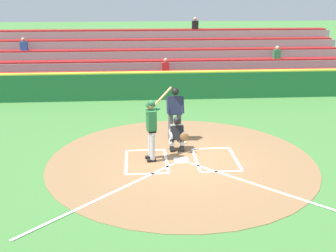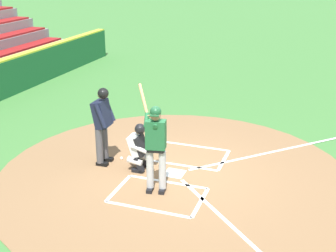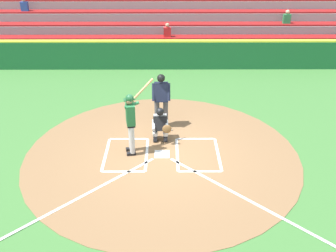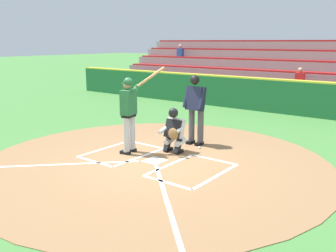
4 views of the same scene
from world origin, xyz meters
TOP-DOWN VIEW (x-y plane):
  - ground_plane at (0.00, 0.00)m, footprint 120.00×120.00m
  - dirt_circle at (0.00, 0.00)m, footprint 8.00×8.00m
  - home_plate_and_chalk at (0.00, 0.88)m, footprint 7.93×4.91m
  - batter at (0.88, -0.12)m, footprint 0.86×0.85m
  - catcher at (0.05, -0.82)m, footprint 0.60×0.60m
  - plate_umpire at (0.03, -1.74)m, footprint 0.59×0.42m
  - baseball at (-0.29, -1.45)m, footprint 0.07×0.07m

SIDE VIEW (x-z plane):
  - ground_plane at x=0.00m, z-range 0.00..0.00m
  - dirt_circle at x=0.00m, z-range 0.00..0.01m
  - home_plate_and_chalk at x=0.00m, z-range 0.01..0.02m
  - baseball at x=-0.29m, z-range 0.00..0.07m
  - catcher at x=0.05m, z-range 0.02..1.15m
  - plate_umpire at x=0.03m, z-range 0.14..2.01m
  - batter at x=0.88m, z-range 0.04..2.16m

